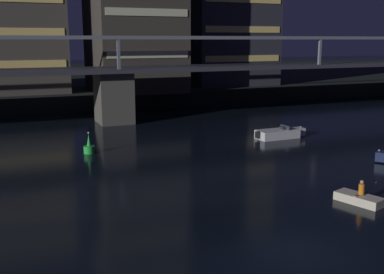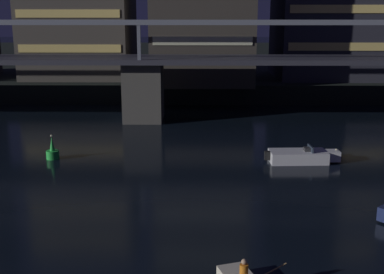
# 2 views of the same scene
# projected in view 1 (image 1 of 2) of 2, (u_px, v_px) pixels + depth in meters

# --- Properties ---
(ground_plane) EXTENTS (400.00, 400.00, 0.00)m
(ground_plane) POSITION_uv_depth(u_px,v_px,m) (298.00, 253.00, 20.06)
(ground_plane) COLOR black
(far_riverbank) EXTENTS (240.00, 80.00, 2.20)m
(far_riverbank) POSITION_uv_depth(u_px,v_px,m) (61.00, 79.00, 95.07)
(far_riverbank) COLOR black
(far_riverbank) RESTS_ON ground
(river_bridge) EXTENTS (105.56, 6.40, 9.38)m
(river_bridge) POSITION_uv_depth(u_px,v_px,m) (113.00, 81.00, 50.81)
(river_bridge) COLOR #4C4944
(river_bridge) RESTS_ON ground
(tower_west_tall) EXTENTS (12.74, 11.78, 19.94)m
(tower_west_tall) POSITION_uv_depth(u_px,v_px,m) (12.00, 16.00, 60.62)
(tower_west_tall) COLOR #423D38
(tower_west_tall) RESTS_ON far_riverbank
(tower_east_tall) EXTENTS (12.99, 12.08, 21.19)m
(tower_east_tall) POSITION_uv_depth(u_px,v_px,m) (225.00, 15.00, 71.64)
(tower_east_tall) COLOR #282833
(tower_east_tall) RESTS_ON far_riverbank
(speedboat_near_center) EXTENTS (5.21, 1.97, 1.16)m
(speedboat_near_center) POSITION_uv_depth(u_px,v_px,m) (279.00, 134.00, 43.41)
(speedboat_near_center) COLOR silver
(speedboat_near_center) RESTS_ON ground
(channel_buoy) EXTENTS (0.90, 0.90, 1.76)m
(channel_buoy) POSITION_uv_depth(u_px,v_px,m) (89.00, 147.00, 37.55)
(channel_buoy) COLOR green
(channel_buoy) RESTS_ON ground
(dinghy_with_paddler) EXTENTS (2.66, 2.81, 1.36)m
(dinghy_with_paddler) POSITION_uv_depth(u_px,v_px,m) (359.00, 198.00, 26.10)
(dinghy_with_paddler) COLOR beige
(dinghy_with_paddler) RESTS_ON ground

